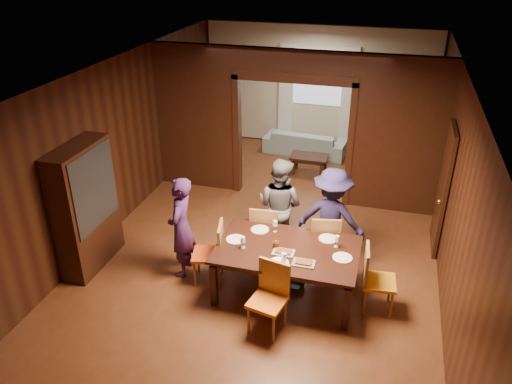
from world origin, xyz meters
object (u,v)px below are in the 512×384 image
(person_purple, at_px, (181,227))
(coffee_table, at_px, (309,164))
(chair_left, at_px, (208,253))
(person_navy, at_px, (331,218))
(dining_table, at_px, (287,271))
(sofa, at_px, (305,142))
(chair_far_l, at_px, (266,231))
(person_grey, at_px, (280,206))
(hutch, at_px, (86,208))
(chair_far_r, at_px, (324,240))
(chair_near, at_px, (267,300))
(chair_right, at_px, (379,280))

(person_purple, relative_size, coffee_table, 2.00)
(person_purple, height_order, chair_left, person_purple)
(person_navy, bearing_deg, person_purple, 28.61)
(dining_table, distance_m, coffee_table, 4.22)
(sofa, xyz_separation_m, chair_far_l, (0.19, -4.45, 0.20))
(person_grey, height_order, hutch, hutch)
(person_grey, relative_size, chair_left, 1.68)
(chair_far_r, distance_m, hutch, 3.67)
(person_grey, xyz_separation_m, chair_left, (-0.83, -1.11, -0.33))
(person_grey, height_order, dining_table, person_grey)
(sofa, relative_size, dining_table, 0.97)
(person_purple, bearing_deg, person_navy, 105.64)
(sofa, distance_m, chair_far_l, 4.46)
(sofa, height_order, chair_far_r, chair_far_r)
(person_purple, relative_size, person_navy, 0.98)
(person_purple, relative_size, chair_near, 1.65)
(chair_far_r, distance_m, chair_near, 1.68)
(dining_table, relative_size, chair_far_l, 2.06)
(dining_table, height_order, chair_far_r, chair_far_r)
(sofa, bearing_deg, dining_table, 102.65)
(chair_far_l, relative_size, hutch, 0.48)
(person_purple, relative_size, chair_far_r, 1.65)
(chair_right, xyz_separation_m, chair_near, (-1.37, -0.83, 0.00))
(hutch, bearing_deg, chair_right, 1.16)
(person_purple, height_order, chair_far_l, person_purple)
(chair_left, distance_m, chair_far_r, 1.80)
(person_purple, xyz_separation_m, person_grey, (1.27, 1.01, 0.02))
(coffee_table, height_order, chair_far_r, chair_far_r)
(person_navy, bearing_deg, chair_far_l, 12.94)
(dining_table, distance_m, chair_right, 1.30)
(coffee_table, distance_m, hutch, 5.12)
(person_navy, relative_size, chair_near, 1.68)
(dining_table, xyz_separation_m, chair_right, (1.29, -0.01, 0.10))
(person_grey, bearing_deg, chair_left, 71.68)
(person_purple, distance_m, chair_far_l, 1.37)
(person_grey, bearing_deg, person_navy, -172.88)
(person_grey, xyz_separation_m, chair_far_l, (-0.16, -0.28, -0.33))
(chair_right, bearing_deg, chair_near, 116.06)
(person_purple, xyz_separation_m, hutch, (-1.48, -0.17, 0.20))
(person_navy, xyz_separation_m, chair_far_r, (-0.07, -0.14, -0.33))
(person_navy, height_order, dining_table, person_navy)
(person_grey, distance_m, chair_far_l, 0.46)
(chair_far_l, bearing_deg, person_purple, 29.40)
(person_purple, distance_m, person_navy, 2.28)
(coffee_table, bearing_deg, chair_near, -85.94)
(dining_table, distance_m, chair_left, 1.20)
(chair_right, bearing_deg, person_grey, 51.70)
(person_navy, height_order, chair_near, person_navy)
(chair_left, bearing_deg, person_purple, -115.03)
(chair_near, bearing_deg, person_purple, 162.10)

